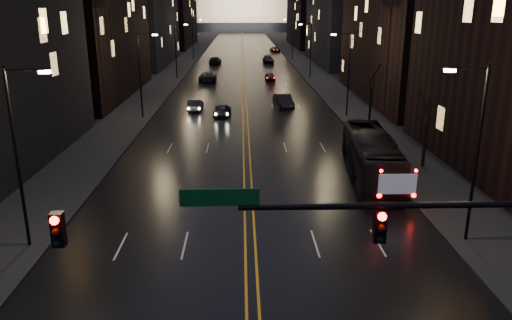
{
  "coord_description": "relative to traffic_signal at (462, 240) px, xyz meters",
  "views": [
    {
      "loc": [
        -0.37,
        -12.79,
        11.53
      ],
      "look_at": [
        0.4,
        13.86,
        3.28
      ],
      "focal_mm": 35.0,
      "sensor_mm": 36.0,
      "label": 1
    }
  ],
  "objects": [
    {
      "name": "traffic_signal",
      "position": [
        0.0,
        0.0,
        0.0
      ],
      "size": [
        17.29,
        0.45,
        7.0
      ],
      "color": "black",
      "rests_on": "ground"
    },
    {
      "name": "receding_car_c",
      "position": [
        -0.6,
        93.77,
        -4.33
      ],
      "size": [
        2.35,
        5.38,
        1.54
      ],
      "primitive_type": "imported",
      "rotation": [
        0.0,
        0.0,
        0.04
      ],
      "color": "black",
      "rests_on": "ground"
    },
    {
      "name": "center_line",
      "position": [
        -5.91,
        130.0,
        -5.08
      ],
      "size": [
        0.62,
        320.0,
        0.01
      ],
      "primitive_type": "cube",
      "color": "orange",
      "rests_on": "road"
    },
    {
      "name": "receding_car_b",
      "position": [
        -1.68,
        67.59,
        -4.45
      ],
      "size": [
        1.64,
        3.86,
        1.3
      ],
      "primitive_type": "imported",
      "rotation": [
        0.0,
        0.0,
        0.03
      ],
      "color": "black",
      "rests_on": "ground"
    },
    {
      "name": "streetlamp_right_mid",
      "position": [
        4.91,
        40.0,
        -0.02
      ],
      "size": [
        2.13,
        0.25,
        9.0
      ],
      "color": "black",
      "rests_on": "ground"
    },
    {
      "name": "receding_car_d",
      "position": [
        2.59,
        119.89,
        -4.43
      ],
      "size": [
        2.63,
        5.01,
        1.35
      ],
      "primitive_type": "imported",
      "rotation": [
        0.0,
        0.0,
        0.08
      ],
      "color": "black",
      "rests_on": "ground"
    },
    {
      "name": "building_left_dist",
      "position": [
        -26.91,
        140.0,
        6.9
      ],
      "size": [
        12.0,
        40.0,
        24.0
      ],
      "primitive_type": "cube",
      "color": "black",
      "rests_on": "ground"
    },
    {
      "name": "streetlamp_right_far",
      "position": [
        4.91,
        70.0,
        -0.02
      ],
      "size": [
        2.13,
        0.25,
        9.0
      ],
      "color": "black",
      "rests_on": "ground"
    },
    {
      "name": "bus",
      "position": [
        2.59,
        19.77,
        -3.49
      ],
      "size": [
        3.79,
        11.81,
        3.23
      ],
      "primitive_type": "imported",
      "rotation": [
        0.0,
        0.0,
        -0.09
      ],
      "color": "black",
      "rests_on": "ground"
    },
    {
      "name": "streetlamp_left_dist",
      "position": [
        -16.72,
        100.0,
        -0.02
      ],
      "size": [
        2.13,
        0.25,
        9.0
      ],
      "color": "black",
      "rests_on": "ground"
    },
    {
      "name": "streetlamp_left_far",
      "position": [
        -16.72,
        70.0,
        -0.02
      ],
      "size": [
        2.13,
        0.25,
        9.0
      ],
      "color": "black",
      "rests_on": "ground"
    },
    {
      "name": "sidewalk_right",
      "position": [
        8.09,
        130.0,
        -5.02
      ],
      "size": [
        8.0,
        320.0,
        0.16
      ],
      "primitive_type": "cube",
      "color": "black",
      "rests_on": "ground"
    },
    {
      "name": "streetlamp_left_mid",
      "position": [
        -16.72,
        40.0,
        -0.02
      ],
      "size": [
        2.13,
        0.25,
        9.0
      ],
      "color": "black",
      "rests_on": "ground"
    },
    {
      "name": "streetlamp_left_near",
      "position": [
        -16.72,
        10.0,
        -0.02
      ],
      "size": [
        2.13,
        0.25,
        9.0
      ],
      "color": "black",
      "rests_on": "ground"
    },
    {
      "name": "tree_right_far",
      "position": [
        7.09,
        38.0,
        -0.58
      ],
      "size": [
        2.4,
        2.4,
        6.65
      ],
      "color": "black",
      "rests_on": "ground"
    },
    {
      "name": "streetlamp_right_near",
      "position": [
        4.91,
        10.0,
        -0.02
      ],
      "size": [
        2.13,
        0.25,
        9.0
      ],
      "color": "black",
      "rests_on": "ground"
    },
    {
      "name": "oncoming_car_a",
      "position": [
        -8.41,
        40.71,
        -4.39
      ],
      "size": [
        2.03,
        4.33,
        1.43
      ],
      "primitive_type": "imported",
      "rotation": [
        0.0,
        0.0,
        3.06
      ],
      "color": "black",
      "rests_on": "ground"
    },
    {
      "name": "oncoming_car_c",
      "position": [
        -11.65,
        67.18,
        -4.31
      ],
      "size": [
        2.71,
        5.72,
        1.58
      ],
      "primitive_type": "imported",
      "rotation": [
        0.0,
        0.0,
        3.13
      ],
      "color": "black",
      "rests_on": "ground"
    },
    {
      "name": "building_left_far",
      "position": [
        -26.91,
        92.0,
        4.9
      ],
      "size": [
        12.0,
        34.0,
        20.0
      ],
      "primitive_type": "cube",
      "color": "black",
      "rests_on": "ground"
    },
    {
      "name": "oncoming_car_d",
      "position": [
        -11.7,
        91.91,
        -4.34
      ],
      "size": [
        2.57,
        5.45,
        1.54
      ],
      "primitive_type": "imported",
      "rotation": [
        0.0,
        0.0,
        3.06
      ],
      "color": "black",
      "rests_on": "ground"
    },
    {
      "name": "receding_car_a",
      "position": [
        -1.38,
        45.02,
        -4.28
      ],
      "size": [
        2.31,
        5.17,
        1.65
      ],
      "primitive_type": "imported",
      "rotation": [
        0.0,
        0.0,
        0.12
      ],
      "color": "black",
      "rests_on": "ground"
    },
    {
      "name": "road",
      "position": [
        -5.91,
        130.0,
        -5.09
      ],
      "size": [
        20.0,
        320.0,
        0.02
      ],
      "primitive_type": "cube",
      "color": "black",
      "rests_on": "ground"
    },
    {
      "name": "tree_right_mid",
      "position": [
        7.09,
        22.0,
        -0.58
      ],
      "size": [
        2.4,
        2.4,
        6.65
      ],
      "color": "black",
      "rests_on": "ground"
    },
    {
      "name": "building_right_dist",
      "position": [
        15.09,
        140.0,
        5.9
      ],
      "size": [
        12.0,
        40.0,
        22.0
      ],
      "primitive_type": "cube",
      "color": "black",
      "rests_on": "ground"
    },
    {
      "name": "streetlamp_right_dist",
      "position": [
        4.91,
        100.0,
        -0.02
      ],
      "size": [
        2.13,
        0.25,
        9.0
      ],
      "color": "black",
      "rests_on": "ground"
    },
    {
      "name": "sidewalk_left",
      "position": [
        -19.91,
        130.0,
        -5.02
      ],
      "size": [
        8.0,
        320.0,
        0.16
      ],
      "primitive_type": "cube",
      "color": "black",
      "rests_on": "ground"
    },
    {
      "name": "oncoming_car_b",
      "position": [
        -11.57,
        43.78,
        -4.43
      ],
      "size": [
        1.62,
        4.16,
        1.35
      ],
      "primitive_type": "imported",
      "rotation": [
        0.0,
        0.0,
        3.09
      ],
      "color": "black",
      "rests_on": "ground"
    }
  ]
}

